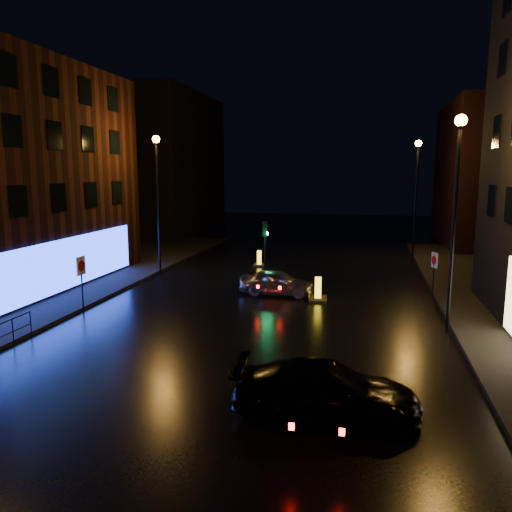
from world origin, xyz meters
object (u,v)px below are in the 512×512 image
object	(u,v)px
road_sign_left	(81,271)
road_sign_right	(434,264)
bollard_near	(318,295)
silver_hatchback	(277,282)
dark_sedan	(326,390)
traffic_signal	(265,271)
bollard_far	(259,262)

from	to	relation	value
road_sign_left	road_sign_right	world-z (taller)	road_sign_left
bollard_near	road_sign_left	world-z (taller)	road_sign_left
bollard_near	road_sign_right	world-z (taller)	road_sign_right
silver_hatchback	dark_sedan	world-z (taller)	dark_sedan
bollard_near	dark_sedan	bearing A→B (deg)	-87.91
silver_hatchback	road_sign_left	size ratio (longest dim) A/B	1.51
traffic_signal	silver_hatchback	world-z (taller)	traffic_signal
bollard_near	bollard_far	xyz separation A→B (m)	(-4.73, 8.21, -0.02)
traffic_signal	dark_sedan	distance (m)	16.68
road_sign_right	road_sign_left	bearing A→B (deg)	-0.44
traffic_signal	dark_sedan	xyz separation A→B (m)	(4.85, -15.96, 0.20)
silver_hatchback	bollard_far	distance (m)	8.05
road_sign_right	dark_sedan	bearing A→B (deg)	51.29
bollard_near	bollard_far	world-z (taller)	bollard_near
bollard_near	road_sign_right	bearing A→B (deg)	11.71
traffic_signal	silver_hatchback	bearing A→B (deg)	-68.98
bollard_far	road_sign_left	world-z (taller)	road_sign_left
road_sign_left	traffic_signal	bearing A→B (deg)	53.96
traffic_signal	road_sign_right	distance (m)	9.52
silver_hatchback	road_sign_right	xyz separation A→B (m)	(7.74, 1.01, 1.09)
dark_sedan	road_sign_right	world-z (taller)	road_sign_right
dark_sedan	road_sign_right	bearing A→B (deg)	-21.81
road_sign_left	silver_hatchback	bearing A→B (deg)	33.87
silver_hatchback	bollard_far	world-z (taller)	silver_hatchback
traffic_signal	road_sign_left	size ratio (longest dim) A/B	1.36
traffic_signal	road_sign_right	bearing A→B (deg)	-15.47
silver_hatchback	bollard_near	bearing A→B (deg)	-103.73
dark_sedan	traffic_signal	bearing A→B (deg)	12.64
bollard_far	road_sign_left	bearing A→B (deg)	-119.94
dark_sedan	road_sign_left	bearing A→B (deg)	52.86
road_sign_right	bollard_far	bearing A→B (deg)	-53.80
silver_hatchback	dark_sedan	size ratio (longest dim) A/B	0.79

